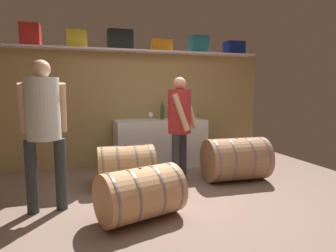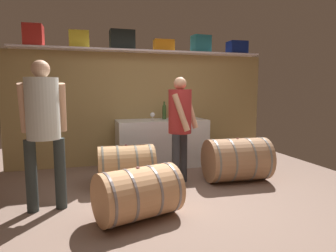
{
  "view_description": "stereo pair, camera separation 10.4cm",
  "coord_description": "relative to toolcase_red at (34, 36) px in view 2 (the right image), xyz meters",
  "views": [
    {
      "loc": [
        -1.24,
        -3.24,
        1.4
      ],
      "look_at": [
        0.0,
        0.63,
        0.89
      ],
      "focal_mm": 31.86,
      "sensor_mm": 36.0,
      "label": 1
    },
    {
      "loc": [
        -1.14,
        -3.28,
        1.4
      ],
      "look_at": [
        0.0,
        0.63,
        0.89
      ],
      "focal_mm": 31.86,
      "sensor_mm": 36.0,
      "label": 2
    }
  ],
  "objects": [
    {
      "name": "ground_plane",
      "position": [
        1.84,
        -1.56,
        -2.27
      ],
      "size": [
        6.07,
        7.76,
        0.02
      ],
      "primitive_type": "cube",
      "color": "#81685A"
    },
    {
      "name": "back_wall_panel",
      "position": [
        1.84,
        0.15,
        -1.24
      ],
      "size": [
        4.87,
        0.1,
        2.06
      ],
      "primitive_type": "cube",
      "color": "#9F8551",
      "rests_on": "ground"
    },
    {
      "name": "high_shelf_board",
      "position": [
        1.84,
        0.0,
        -0.19
      ],
      "size": [
        4.48,
        0.4,
        0.03
      ],
      "primitive_type": "cube",
      "color": "silver",
      "rests_on": "back_wall_panel"
    },
    {
      "name": "toolcase_red",
      "position": [
        0.0,
        0.0,
        0.0
      ],
      "size": [
        0.3,
        0.31,
        0.35
      ],
      "primitive_type": "cube",
      "rotation": [
        0.0,
        0.0,
        -0.03
      ],
      "color": "red",
      "rests_on": "high_shelf_board"
    },
    {
      "name": "toolcase_yellow",
      "position": [
        0.71,
        0.0,
        -0.03
      ],
      "size": [
        0.33,
        0.19,
        0.29
      ],
      "primitive_type": "cube",
      "rotation": [
        0.0,
        0.0,
        -0.03
      ],
      "color": "yellow",
      "rests_on": "high_shelf_board"
    },
    {
      "name": "toolcase_black",
      "position": [
        1.44,
        0.0,
        -0.01
      ],
      "size": [
        0.43,
        0.27,
        0.34
      ],
      "primitive_type": "cube",
      "rotation": [
        0.0,
        0.0,
        0.02
      ],
      "color": "black",
      "rests_on": "high_shelf_board"
    },
    {
      "name": "toolcase_orange",
      "position": [
        2.2,
        0.0,
        -0.07
      ],
      "size": [
        0.37,
        0.2,
        0.21
      ],
      "primitive_type": "cube",
      "rotation": [
        0.0,
        0.0,
        -0.02
      ],
      "color": "orange",
      "rests_on": "high_shelf_board"
    },
    {
      "name": "toolcase_teal",
      "position": [
        2.94,
        0.0,
        -0.01
      ],
      "size": [
        0.35,
        0.26,
        0.32
      ],
      "primitive_type": "cube",
      "rotation": [
        0.0,
        0.0,
        0.08
      ],
      "color": "#237282",
      "rests_on": "high_shelf_board"
    },
    {
      "name": "toolcase_navy",
      "position": [
        3.71,
        0.0,
        -0.05
      ],
      "size": [
        0.36,
        0.31,
        0.24
      ],
      "primitive_type": "cube",
      "rotation": [
        0.0,
        0.0,
        -0.04
      ],
      "color": "navy",
      "rests_on": "high_shelf_board"
    },
    {
      "name": "work_cabinet",
      "position": [
        2.1,
        -0.23,
        -1.84
      ],
      "size": [
        1.62,
        0.64,
        0.85
      ],
      "primitive_type": "cube",
      "color": "white",
      "rests_on": "ground"
    },
    {
      "name": "wine_bottle_green",
      "position": [
        2.17,
        -0.14,
        -1.27
      ],
      "size": [
        0.07,
        0.07,
        0.33
      ],
      "color": "#325127",
      "rests_on": "work_cabinet"
    },
    {
      "name": "wine_bottle_amber",
      "position": [
        2.41,
        -0.17,
        -1.29
      ],
      "size": [
        0.07,
        0.07,
        0.28
      ],
      "color": "brown",
      "rests_on": "work_cabinet"
    },
    {
      "name": "wine_glass",
      "position": [
        1.89,
        -0.38,
        -1.31
      ],
      "size": [
        0.08,
        0.08,
        0.15
      ],
      "color": "white",
      "rests_on": "work_cabinet"
    },
    {
      "name": "red_funnel",
      "position": [
        2.69,
        -0.08,
        -1.35
      ],
      "size": [
        0.11,
        0.11,
        0.12
      ],
      "primitive_type": "cone",
      "color": "red",
      "rests_on": "work_cabinet"
    },
    {
      "name": "wine_barrel_near",
      "position": [
        1.26,
        -2.34,
        -1.98
      ],
      "size": [
        1.0,
        0.78,
        0.57
      ],
      "rotation": [
        0.0,
        0.0,
        0.29
      ],
      "color": "tan",
      "rests_on": "ground"
    },
    {
      "name": "wine_barrel_far",
      "position": [
        1.3,
        -1.19,
        -1.96
      ],
      "size": [
        0.82,
        0.62,
        0.6
      ],
      "rotation": [
        0.0,
        0.0,
        -0.04
      ],
      "color": "tan",
      "rests_on": "ground"
    },
    {
      "name": "wine_barrel_flank",
      "position": [
        2.97,
        -1.43,
        -1.94
      ],
      "size": [
        0.98,
        0.7,
        0.66
      ],
      "rotation": [
        0.0,
        0.0,
        -0.06
      ],
      "color": "#A87A56",
      "rests_on": "ground"
    },
    {
      "name": "winemaker_pouring",
      "position": [
        2.07,
        -1.35,
        -1.3
      ],
      "size": [
        0.49,
        0.51,
        1.57
      ],
      "rotation": [
        0.0,
        0.0,
        -2.29
      ],
      "color": "#313338",
      "rests_on": "ground"
    },
    {
      "name": "visitor_tasting",
      "position": [
        0.29,
        -1.8,
        -1.21
      ],
      "size": [
        0.52,
        0.42,
        1.72
      ],
      "rotation": [
        0.0,
        0.0,
        0.06
      ],
      "color": "#2B3332",
      "rests_on": "ground"
    }
  ]
}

